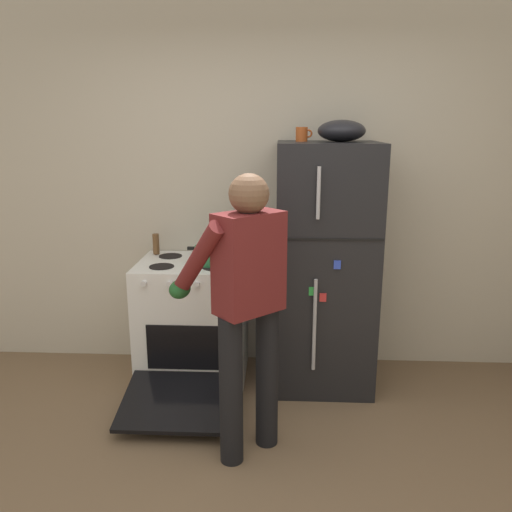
{
  "coord_description": "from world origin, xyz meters",
  "views": [
    {
      "loc": [
        0.09,
        -1.94,
        1.84
      ],
      "look_at": [
        -0.07,
        1.32,
        1.0
      ],
      "focal_mm": 36.16,
      "sensor_mm": 36.0,
      "label": 1
    }
  ],
  "objects_px": {
    "pepper_mill": "(156,244)",
    "stove_range": "(193,322)",
    "person_cook": "(245,293)",
    "coffee_mug": "(302,134)",
    "mixing_bowl": "(342,131)",
    "red_pot": "(213,255)",
    "refrigerator": "(325,267)"
  },
  "relations": [
    {
      "from": "pepper_mill",
      "to": "stove_range",
      "type": "bearing_deg",
      "value": -35.96
    },
    {
      "from": "person_cook",
      "to": "coffee_mug",
      "type": "bearing_deg",
      "value": 70.8
    },
    {
      "from": "coffee_mug",
      "to": "mixing_bowl",
      "type": "distance_m",
      "value": 0.26
    },
    {
      "from": "stove_range",
      "to": "mixing_bowl",
      "type": "height_order",
      "value": "mixing_bowl"
    },
    {
      "from": "stove_range",
      "to": "person_cook",
      "type": "height_order",
      "value": "person_cook"
    },
    {
      "from": "red_pot",
      "to": "person_cook",
      "type": "bearing_deg",
      "value": -71.03
    },
    {
      "from": "red_pot",
      "to": "mixing_bowl",
      "type": "relative_size",
      "value": 1.12
    },
    {
      "from": "red_pot",
      "to": "coffee_mug",
      "type": "relative_size",
      "value": 3.15
    },
    {
      "from": "red_pot",
      "to": "mixing_bowl",
      "type": "bearing_deg",
      "value": 3.31
    },
    {
      "from": "pepper_mill",
      "to": "red_pot",
      "type": "bearing_deg",
      "value": -28.52
    },
    {
      "from": "stove_range",
      "to": "person_cook",
      "type": "relative_size",
      "value": 0.75
    },
    {
      "from": "stove_range",
      "to": "coffee_mug",
      "type": "height_order",
      "value": "coffee_mug"
    },
    {
      "from": "coffee_mug",
      "to": "pepper_mill",
      "type": "bearing_deg",
      "value": 172.0
    },
    {
      "from": "stove_range",
      "to": "mixing_bowl",
      "type": "xyz_separation_m",
      "value": [
        1.02,
        0.02,
        1.36
      ]
    },
    {
      "from": "person_cook",
      "to": "coffee_mug",
      "type": "xyz_separation_m",
      "value": [
        0.32,
        0.93,
        0.82
      ]
    },
    {
      "from": "coffee_mug",
      "to": "pepper_mill",
      "type": "xyz_separation_m",
      "value": [
        -1.07,
        0.15,
        -0.8
      ]
    },
    {
      "from": "coffee_mug",
      "to": "pepper_mill",
      "type": "distance_m",
      "value": 1.34
    },
    {
      "from": "stove_range",
      "to": "refrigerator",
      "type": "bearing_deg",
      "value": 1.05
    },
    {
      "from": "pepper_mill",
      "to": "mixing_bowl",
      "type": "distance_m",
      "value": 1.57
    },
    {
      "from": "red_pot",
      "to": "pepper_mill",
      "type": "distance_m",
      "value": 0.52
    },
    {
      "from": "stove_range",
      "to": "red_pot",
      "type": "height_order",
      "value": "red_pot"
    },
    {
      "from": "refrigerator",
      "to": "coffee_mug",
      "type": "height_order",
      "value": "coffee_mug"
    },
    {
      "from": "refrigerator",
      "to": "pepper_mill",
      "type": "distance_m",
      "value": 1.27
    },
    {
      "from": "person_cook",
      "to": "coffee_mug",
      "type": "relative_size",
      "value": 14.28
    },
    {
      "from": "pepper_mill",
      "to": "refrigerator",
      "type": "bearing_deg",
      "value": -9.14
    },
    {
      "from": "pepper_mill",
      "to": "mixing_bowl",
      "type": "bearing_deg",
      "value": -8.59
    },
    {
      "from": "stove_range",
      "to": "pepper_mill",
      "type": "height_order",
      "value": "pepper_mill"
    },
    {
      "from": "coffee_mug",
      "to": "red_pot",
      "type": "bearing_deg",
      "value": -170.65
    },
    {
      "from": "stove_range",
      "to": "mixing_bowl",
      "type": "relative_size",
      "value": 3.81
    },
    {
      "from": "red_pot",
      "to": "coffee_mug",
      "type": "xyz_separation_m",
      "value": [
        0.61,
        0.1,
        0.82
      ]
    },
    {
      "from": "red_pot",
      "to": "mixing_bowl",
      "type": "distance_m",
      "value": 1.21
    },
    {
      "from": "person_cook",
      "to": "coffee_mug",
      "type": "distance_m",
      "value": 1.28
    }
  ]
}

